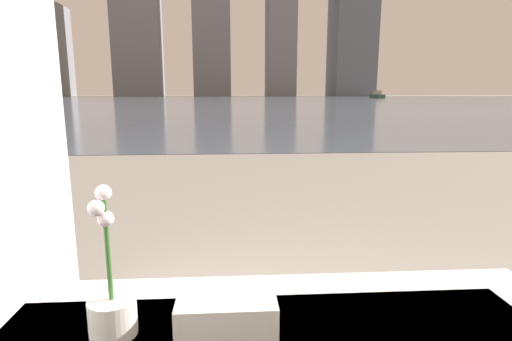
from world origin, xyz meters
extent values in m
cylinder|color=silver|center=(-0.38, 0.83, 0.55)|extent=(0.11, 0.11, 0.09)
cylinder|color=#38662D|center=(-0.38, 0.83, 0.73)|extent=(0.01, 0.01, 0.26)
sphere|color=silver|center=(-0.39, 0.84, 0.86)|extent=(0.04, 0.04, 0.04)
sphere|color=silver|center=(-0.40, 0.82, 0.83)|extent=(0.04, 0.04, 0.04)
sphere|color=silver|center=(-0.38, 0.83, 0.80)|extent=(0.04, 0.04, 0.04)
cube|color=silver|center=(-0.11, 0.86, 0.53)|extent=(0.25, 0.16, 0.04)
cube|color=silver|center=(-0.11, 0.86, 0.57)|extent=(0.25, 0.16, 0.04)
cube|color=slate|center=(0.00, 62.00, 0.01)|extent=(180.00, 110.00, 0.01)
cube|color=#335647|center=(27.77, 75.51, 0.35)|extent=(1.81, 4.00, 0.68)
cube|color=#B2A893|center=(27.77, 75.51, 1.07)|extent=(1.14, 1.56, 0.77)
cube|color=slate|center=(-52.48, 118.00, 12.21)|extent=(13.75, 10.82, 24.42)
cube|color=slate|center=(-5.16, 118.00, 25.74)|extent=(10.45, 6.79, 51.48)
camera|label=1|loc=(-0.09, -0.07, 1.09)|focal=28.00mm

